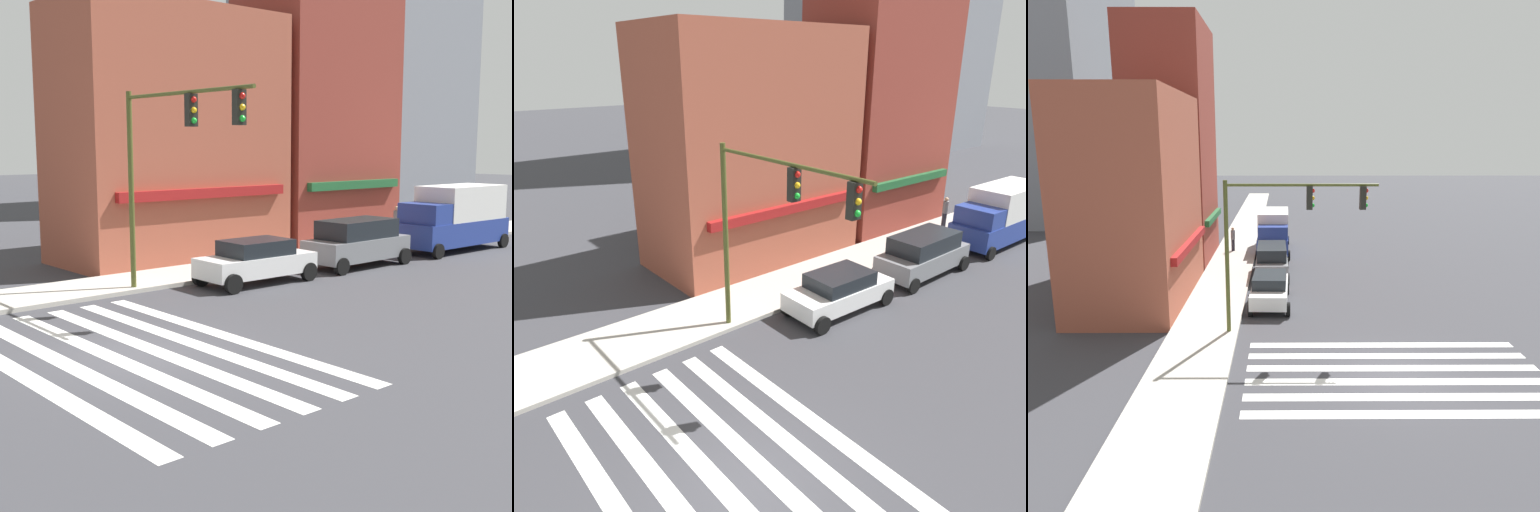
# 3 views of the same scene
# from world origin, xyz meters

# --- Properties ---
(ground_plane) EXTENTS (200.00, 200.00, 0.00)m
(ground_plane) POSITION_xyz_m (0.00, 0.00, 0.00)
(ground_plane) COLOR #38383D
(sidewalk_left) EXTENTS (120.00, 3.00, 0.15)m
(sidewalk_left) POSITION_xyz_m (0.00, 7.50, 0.07)
(sidewalk_left) COLOR #B2ADA3
(sidewalk_left) RESTS_ON ground_plane
(crosswalk_stripes) EXTENTS (5.82, 10.80, 0.01)m
(crosswalk_stripes) POSITION_xyz_m (-0.00, 0.00, 0.00)
(crosswalk_stripes) COLOR silver
(crosswalk_stripes) RESTS_ON ground_plane
(storefront_row) EXTENTS (17.71, 5.30, 15.60)m
(storefront_row) POSITION_xyz_m (13.75, 11.50, 6.61)
(storefront_row) COLOR #9E4C38
(storefront_row) RESTS_ON ground_plane
(traffic_signal) EXTENTS (0.32, 6.36, 6.67)m
(traffic_signal) POSITION_xyz_m (3.90, 4.12, 4.89)
(traffic_signal) COLOR #474C1E
(traffic_signal) RESTS_ON ground_plane
(sedan_white) EXTENTS (4.45, 2.02, 1.59)m
(sedan_white) POSITION_xyz_m (7.95, 4.70, 0.84)
(sedan_white) COLOR white
(sedan_white) RESTS_ON ground_plane
(suv_grey) EXTENTS (4.73, 2.12, 1.94)m
(suv_grey) POSITION_xyz_m (13.42, 4.70, 1.03)
(suv_grey) COLOR slate
(suv_grey) RESTS_ON ground_plane
(box_truck_blue) EXTENTS (6.22, 2.42, 3.04)m
(box_truck_blue) POSITION_xyz_m (20.33, 4.70, 1.59)
(box_truck_blue) COLOR navy
(box_truck_blue) RESTS_ON ground_plane
(pedestrian_grey_coat) EXTENTS (0.32, 0.32, 1.77)m
(pedestrian_grey_coat) POSITION_xyz_m (19.90, 7.71, 1.07)
(pedestrian_grey_coat) COLOR #23232D
(pedestrian_grey_coat) RESTS_ON sidewalk_left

